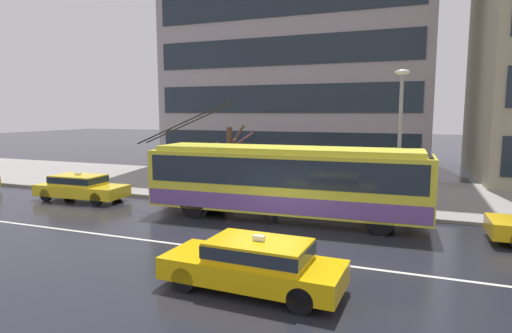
# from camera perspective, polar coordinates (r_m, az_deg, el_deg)

# --- Properties ---
(ground_plane) EXTENTS (160.00, 160.00, 0.00)m
(ground_plane) POSITION_cam_1_polar(r_m,az_deg,el_deg) (14.36, 1.46, -10.30)
(ground_plane) COLOR #20212A
(sidewalk_slab) EXTENTS (80.00, 10.00, 0.14)m
(sidewalk_slab) POSITION_cam_1_polar(r_m,az_deg,el_deg) (23.66, 9.53, -3.21)
(sidewalk_slab) COLOR gray
(sidewalk_slab) RESTS_ON ground_plane
(lane_centre_line) EXTENTS (72.00, 0.14, 0.01)m
(lane_centre_line) POSITION_cam_1_polar(r_m,az_deg,el_deg) (13.29, -0.31, -11.75)
(lane_centre_line) COLOR silver
(lane_centre_line) RESTS_ON ground_plane
(trolleybus) EXTENTS (12.45, 2.84, 4.83)m
(trolleybus) POSITION_cam_1_polar(r_m,az_deg,el_deg) (17.17, 3.95, -1.80)
(trolleybus) COLOR yellow
(trolleybus) RESTS_ON ground_plane
(taxi_oncoming_near) EXTENTS (4.54, 1.89, 1.39)m
(taxi_oncoming_near) POSITION_cam_1_polar(r_m,az_deg,el_deg) (10.56, -0.16, -12.87)
(taxi_oncoming_near) COLOR yellow
(taxi_oncoming_near) RESTS_ON ground_plane
(taxi_queued_behind_bus) EXTENTS (4.66, 1.89, 1.39)m
(taxi_queued_behind_bus) POSITION_cam_1_polar(r_m,az_deg,el_deg) (22.76, -22.70, -2.48)
(taxi_queued_behind_bus) COLOR yellow
(taxi_queued_behind_bus) RESTS_ON ground_plane
(pedestrian_at_shelter) EXTENTS (1.38, 1.38, 1.98)m
(pedestrian_at_shelter) POSITION_cam_1_polar(r_m,az_deg,el_deg) (20.22, 1.13, -0.07)
(pedestrian_at_shelter) COLOR #2F3448
(pedestrian_at_shelter) RESTS_ON sidewalk_slab
(pedestrian_approaching_curb) EXTENTS (0.37, 0.37, 1.65)m
(pedestrian_approaching_curb) POSITION_cam_1_polar(r_m,az_deg,el_deg) (20.19, 14.42, -2.15)
(pedestrian_approaching_curb) COLOR brown
(pedestrian_approaching_curb) RESTS_ON sidewalk_slab
(pedestrian_walking_past) EXTENTS (1.56, 1.56, 1.98)m
(pedestrian_walking_past) POSITION_cam_1_polar(r_m,az_deg,el_deg) (20.69, 20.47, -0.36)
(pedestrian_walking_past) COLOR #2F3756
(pedestrian_walking_past) RESTS_ON sidewalk_slab
(pedestrian_waiting_by_pole) EXTENTS (0.49, 0.49, 1.67)m
(pedestrian_waiting_by_pole) POSITION_cam_1_polar(r_m,az_deg,el_deg) (19.47, 2.69, -2.22)
(pedestrian_waiting_by_pole) COLOR navy
(pedestrian_waiting_by_pole) RESTS_ON sidewalk_slab
(street_lamp) EXTENTS (0.60, 0.32, 5.99)m
(street_lamp) POSITION_cam_1_polar(r_m,az_deg,el_deg) (18.77, 18.94, 5.03)
(street_lamp) COLOR gray
(street_lamp) RESTS_ON sidewalk_slab
(street_tree_bare) EXTENTS (1.29, 2.14, 3.66)m
(street_tree_bare) POSITION_cam_1_polar(r_m,az_deg,el_deg) (21.58, -3.46, 1.34)
(street_tree_bare) COLOR #4F392A
(street_tree_bare) RESTS_ON sidewalk_slab
(office_tower_corner_left) EXTENTS (21.47, 11.70, 24.75)m
(office_tower_corner_left) POSITION_cam_1_polar(r_m,az_deg,el_deg) (37.94, 6.11, 19.49)
(office_tower_corner_left) COLOR #999093
(office_tower_corner_left) RESTS_ON ground_plane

